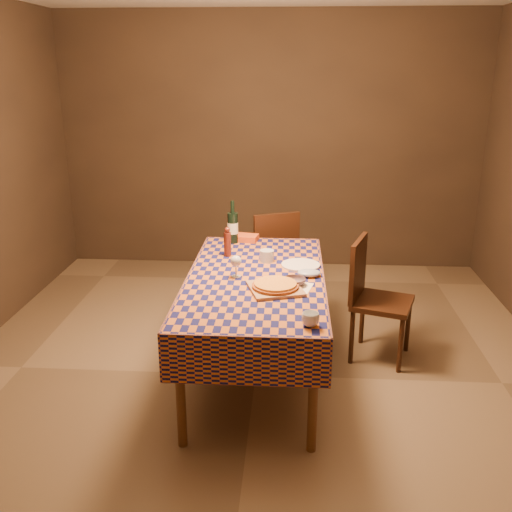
# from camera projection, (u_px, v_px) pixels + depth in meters

# --- Properties ---
(room) EXTENTS (5.00, 5.10, 2.70)m
(room) POSITION_uv_depth(u_px,v_px,m) (256.00, 193.00, 3.73)
(room) COLOR brown
(room) RESTS_ON ground
(dining_table) EXTENTS (0.94, 1.84, 0.77)m
(dining_table) POSITION_uv_depth(u_px,v_px,m) (256.00, 287.00, 3.93)
(dining_table) COLOR brown
(dining_table) RESTS_ON ground
(cutting_board) EXTENTS (0.40, 0.40, 0.02)m
(cutting_board) POSITION_uv_depth(u_px,v_px,m) (275.00, 289.00, 3.67)
(cutting_board) COLOR #9C6E49
(cutting_board) RESTS_ON dining_table
(pizza) EXTENTS (0.35, 0.35, 0.03)m
(pizza) POSITION_uv_depth(u_px,v_px,m) (275.00, 285.00, 3.66)
(pizza) COLOR brown
(pizza) RESTS_ON cutting_board
(pepper_mill) EXTENTS (0.06, 0.06, 0.23)m
(pepper_mill) POSITION_uv_depth(u_px,v_px,m) (227.00, 243.00, 4.29)
(pepper_mill) COLOR #4B1911
(pepper_mill) RESTS_ON dining_table
(bowl) EXTENTS (0.20, 0.20, 0.05)m
(bowl) POSITION_uv_depth(u_px,v_px,m) (294.00, 282.00, 3.74)
(bowl) COLOR #5E484F
(bowl) RESTS_ON dining_table
(wine_glass) EXTENTS (0.08, 0.08, 0.15)m
(wine_glass) POSITION_uv_depth(u_px,v_px,m) (236.00, 262.00, 3.87)
(wine_glass) COLOR silver
(wine_glass) RESTS_ON dining_table
(wine_bottle) EXTENTS (0.10, 0.10, 0.35)m
(wine_bottle) POSITION_uv_depth(u_px,v_px,m) (233.00, 227.00, 4.62)
(wine_bottle) COLOR black
(wine_bottle) RESTS_ON dining_table
(deli_tub) EXTENTS (0.11, 0.11, 0.09)m
(deli_tub) POSITION_uv_depth(u_px,v_px,m) (267.00, 256.00, 4.19)
(deli_tub) COLOR #B9BDC0
(deli_tub) RESTS_ON dining_table
(takeout_container) EXTENTS (0.22, 0.17, 0.05)m
(takeout_container) POSITION_uv_depth(u_px,v_px,m) (246.00, 238.00, 4.70)
(takeout_container) COLOR #C24719
(takeout_container) RESTS_ON dining_table
(white_plate) EXTENTS (0.35, 0.35, 0.02)m
(white_plate) POSITION_uv_depth(u_px,v_px,m) (301.00, 265.00, 4.10)
(white_plate) COLOR white
(white_plate) RESTS_ON dining_table
(tumbler) EXTENTS (0.11, 0.11, 0.08)m
(tumbler) POSITION_uv_depth(u_px,v_px,m) (311.00, 319.00, 3.15)
(tumbler) COLOR silver
(tumbler) RESTS_ON dining_table
(flour_patch) EXTENTS (0.30, 0.26, 0.00)m
(flour_patch) POSITION_uv_depth(u_px,v_px,m) (291.00, 287.00, 3.72)
(flour_patch) COLOR silver
(flour_patch) RESTS_ON dining_table
(flour_bag) EXTENTS (0.16, 0.12, 0.05)m
(flour_bag) POSITION_uv_depth(u_px,v_px,m) (309.00, 273.00, 3.91)
(flour_bag) COLOR #97A4C1
(flour_bag) RESTS_ON dining_table
(chair_far) EXTENTS (0.55, 0.56, 0.93)m
(chair_far) POSITION_uv_depth(u_px,v_px,m) (272.00, 254.00, 5.15)
(chair_far) COLOR black
(chair_far) RESTS_ON ground
(chair_right) EXTENTS (0.54, 0.53, 0.93)m
(chair_right) POSITION_uv_depth(u_px,v_px,m) (372.00, 292.00, 4.29)
(chair_right) COLOR black
(chair_right) RESTS_ON ground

